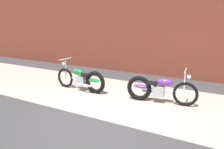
{
  "coord_description": "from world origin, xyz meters",
  "views": [
    {
      "loc": [
        2.89,
        -4.24,
        2.3
      ],
      "look_at": [
        -0.41,
        1.43,
        0.75
      ],
      "focal_mm": 36.88,
      "sensor_mm": 36.0,
      "label": 1
    }
  ],
  "objects": [
    {
      "name": "motorcycle_purple",
      "position": [
        0.82,
        1.81,
        0.4
      ],
      "size": [
        2.0,
        0.59,
        1.03
      ],
      "rotation": [
        0.0,
        0.0,
        0.14
      ],
      "color": "black",
      "rests_on": "ground"
    },
    {
      "name": "motorcycle_green",
      "position": [
        -1.64,
        1.65,
        0.4
      ],
      "size": [
        2.01,
        0.58,
        1.03
      ],
      "rotation": [
        0.0,
        0.0,
        3.11
      ],
      "color": "black",
      "rests_on": "ground"
    },
    {
      "name": "brick_building_wall",
      "position": [
        0.0,
        5.2,
        2.62
      ],
      "size": [
        36.0,
        0.5,
        5.24
      ],
      "primitive_type": "cube",
      "color": "brown",
      "rests_on": "ground"
    },
    {
      "name": "ground_plane",
      "position": [
        0.0,
        0.0,
        0.0
      ],
      "size": [
        80.0,
        80.0,
        0.0
      ],
      "primitive_type": "plane",
      "color": "#38383A"
    },
    {
      "name": "sidewalk_slab",
      "position": [
        0.0,
        1.75,
        0.0
      ],
      "size": [
        36.0,
        3.5,
        0.01
      ],
      "primitive_type": "cube",
      "color": "#9E998E",
      "rests_on": "ground"
    }
  ]
}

